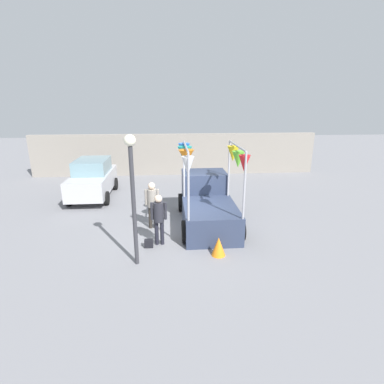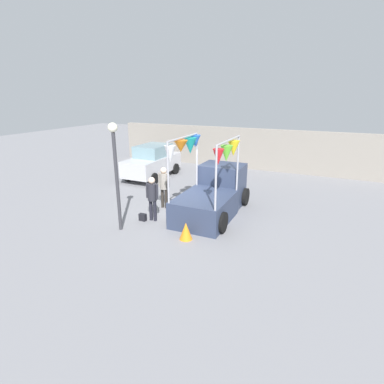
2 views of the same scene
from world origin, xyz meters
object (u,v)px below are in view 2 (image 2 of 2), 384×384
object	(u,v)px
person_customer	(152,195)
parked_car	(153,161)
folded_kite_bundle_tangerine	(186,231)
handbag	(143,217)
vendor_truck	(214,191)
street_lamp	(115,162)
person_vendor	(164,184)

from	to	relation	value
person_customer	parked_car	bearing A→B (deg)	121.76
parked_car	folded_kite_bundle_tangerine	xyz separation A→B (m)	(5.21, -6.34, -0.64)
parked_car	handbag	world-z (taller)	parked_car
vendor_truck	parked_car	world-z (taller)	vendor_truck
handbag	folded_kite_bundle_tangerine	size ratio (longest dim) A/B	0.47
vendor_truck	street_lamp	bearing A→B (deg)	-129.08
vendor_truck	handbag	xyz separation A→B (m)	(-2.15, -2.02, -0.75)
parked_car	street_lamp	world-z (taller)	street_lamp
folded_kite_bundle_tangerine	person_vendor	bearing A→B (deg)	133.02
parked_car	person_vendor	bearing A→B (deg)	-52.80
person_customer	person_vendor	world-z (taller)	person_vendor
street_lamp	folded_kite_bundle_tangerine	distance (m)	3.32
vendor_truck	street_lamp	size ratio (longest dim) A/B	1.07
person_customer	folded_kite_bundle_tangerine	xyz separation A→B (m)	(1.84, -0.90, -0.75)
person_vendor	handbag	distance (m)	1.83
parked_car	folded_kite_bundle_tangerine	world-z (taller)	parked_car
parked_car	vendor_truck	bearing A→B (deg)	-35.04
parked_car	street_lamp	size ratio (longest dim) A/B	1.06
vendor_truck	folded_kite_bundle_tangerine	world-z (taller)	vendor_truck
vendor_truck	folded_kite_bundle_tangerine	size ratio (longest dim) A/B	6.76
vendor_truck	parked_car	distance (m)	6.31
handbag	vendor_truck	bearing A→B (deg)	43.15
street_lamp	folded_kite_bundle_tangerine	bearing A→B (deg)	6.65
handbag	folded_kite_bundle_tangerine	world-z (taller)	folded_kite_bundle_tangerine
handbag	street_lamp	world-z (taller)	street_lamp
street_lamp	folded_kite_bundle_tangerine	world-z (taller)	street_lamp
vendor_truck	person_vendor	bearing A→B (deg)	-167.95
vendor_truck	handbag	bearing A→B (deg)	-136.85
parked_car	handbag	distance (m)	6.45
vendor_truck	street_lamp	world-z (taller)	street_lamp
street_lamp	handbag	bearing A→B (deg)	73.69
parked_car	folded_kite_bundle_tangerine	bearing A→B (deg)	-50.60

